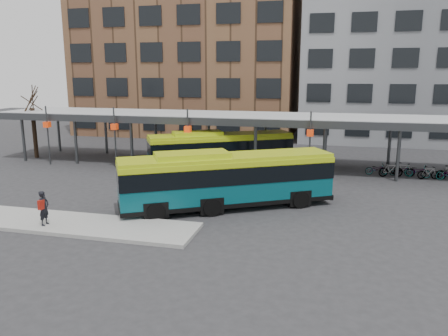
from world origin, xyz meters
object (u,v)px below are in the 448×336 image
tree (34,130)px  bus_front (226,178)px  pedestrian (44,208)px  bus_rear (220,149)px

tree → bus_front: (19.90, -10.33, -0.74)m
tree → pedestrian: (12.13, -15.66, -1.39)m
tree → bus_rear: (17.14, -0.82, -0.84)m
tree → bus_rear: bearing=-2.7°
tree → pedestrian: bearing=-52.2°
bus_front → bus_rear: bearing=76.2°
pedestrian → tree: bearing=37.5°
pedestrian → bus_front: bearing=-55.8°
bus_rear → pedestrian: bus_rear is taller
bus_front → pedestrian: bearing=-175.6°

